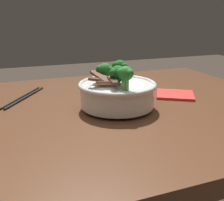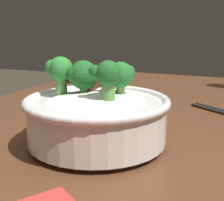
% 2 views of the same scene
% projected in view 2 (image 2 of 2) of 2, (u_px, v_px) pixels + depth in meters
% --- Properties ---
extents(dining_table, '(1.32, 0.84, 0.78)m').
position_uv_depth(dining_table, '(136.00, 195.00, 0.61)').
color(dining_table, '#56331E').
rests_on(dining_table, ground).
extents(rice_bowl, '(0.22, 0.22, 0.14)m').
position_uv_depth(rice_bowl, '(97.00, 112.00, 0.48)').
color(rice_bowl, white).
rests_on(rice_bowl, dining_table).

